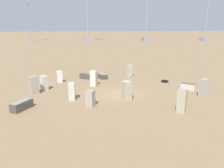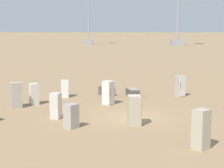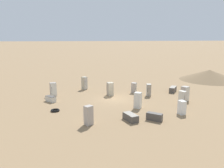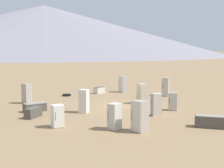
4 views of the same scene
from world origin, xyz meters
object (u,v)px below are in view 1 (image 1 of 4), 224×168
(power_pylon_0, at_px, (206,22))
(discarded_fridge_7, at_px, (127,91))
(discarded_fridge_4, at_px, (94,78))
(discarded_fridge_1, at_px, (22,105))
(discarded_fridge_13, at_px, (34,85))
(discarded_fridge_0, at_px, (85,76))
(discarded_fridge_8, at_px, (44,83))
(scrap_tire, at_px, (165,81))
(power_pylon_2, at_px, (88,22))
(discarded_fridge_9, at_px, (182,101))
(discarded_fridge_10, at_px, (188,86))
(discarded_fridge_6, at_px, (204,88))
(power_pylon_3, at_px, (30,27))
(discarded_fridge_3, at_px, (129,70))
(discarded_fridge_2, at_px, (90,99))
(power_pylon_1, at_px, (147,21))
(discarded_fridge_11, at_px, (59,77))
(discarded_fridge_12, at_px, (72,91))
(discarded_fridge_5, at_px, (102,76))

(power_pylon_0, height_order, discarded_fridge_7, power_pylon_0)
(discarded_fridge_7, bearing_deg, discarded_fridge_4, -169.48)
(discarded_fridge_1, bearing_deg, discarded_fridge_13, -61.31)
(power_pylon_0, xyz_separation_m, discarded_fridge_13, (76.42, -85.72, -8.84))
(discarded_fridge_0, height_order, discarded_fridge_7, discarded_fridge_7)
(discarded_fridge_7, bearing_deg, discarded_fridge_8, -134.52)
(power_pylon_0, bearing_deg, scrap_tire, -42.71)
(power_pylon_2, distance_m, discarded_fridge_9, 107.45)
(discarded_fridge_0, height_order, discarded_fridge_10, discarded_fridge_0)
(discarded_fridge_6, bearing_deg, discarded_fridge_8, 139.25)
(discarded_fridge_1, xyz_separation_m, discarded_fridge_9, (4.53, 12.18, 0.58))
(power_pylon_0, xyz_separation_m, power_pylon_3, (-30.89, -89.68, -2.41))
(discarded_fridge_3, bearing_deg, discarded_fridge_10, 82.84)
(discarded_fridge_2, distance_m, discarded_fridge_9, 7.51)
(power_pylon_1, relative_size, discarded_fridge_11, 23.27)
(discarded_fridge_1, xyz_separation_m, discarded_fridge_4, (-5.80, 7.46, 0.51))
(discarded_fridge_12, relative_size, discarded_fridge_13, 0.89)
(power_pylon_1, distance_m, discarded_fridge_9, 106.01)
(discarded_fridge_8, bearing_deg, scrap_tire, -32.07)
(power_pylon_0, distance_m, discarded_fridge_13, 115.18)
(scrap_tire, bearing_deg, discarded_fridge_10, 8.49)
(discarded_fridge_1, height_order, discarded_fridge_3, discarded_fridge_3)
(discarded_fridge_6, height_order, discarded_fridge_9, discarded_fridge_9)
(power_pylon_0, bearing_deg, discarded_fridge_12, -45.95)
(power_pylon_2, bearing_deg, discarded_fridge_11, -13.94)
(discarded_fridge_3, distance_m, discarded_fridge_4, 6.84)
(power_pylon_0, relative_size, discarded_fridge_0, 21.38)
(discarded_fridge_5, bearing_deg, discarded_fridge_3, 166.67)
(discarded_fridge_4, bearing_deg, power_pylon_1, -170.61)
(power_pylon_3, relative_size, discarded_fridge_12, 14.47)
(power_pylon_3, bearing_deg, discarded_fridge_10, 10.23)
(discarded_fridge_7, bearing_deg, power_pylon_2, 164.47)
(discarded_fridge_6, bearing_deg, discarded_fridge_5, 109.54)
(discarded_fridge_5, distance_m, scrap_tire, 8.21)
(discarded_fridge_11, bearing_deg, power_pylon_3, -3.37)
(discarded_fridge_0, xyz_separation_m, discarded_fridge_1, (9.66, -7.19, 0.02))
(power_pylon_0, bearing_deg, discarded_fridge_9, -41.05)
(power_pylon_2, relative_size, discarded_fridge_12, 19.82)
(discarded_fridge_6, height_order, discarded_fridge_11, discarded_fridge_6)
(discarded_fridge_2, height_order, discarded_fridge_10, discarded_fridge_2)
(discarded_fridge_3, xyz_separation_m, discarded_fridge_5, (0.08, -3.97, -0.55))
(discarded_fridge_1, distance_m, discarded_fridge_9, 13.01)
(discarded_fridge_10, bearing_deg, discarded_fridge_4, -62.74)
(power_pylon_2, relative_size, discarded_fridge_8, 20.43)
(scrap_tire, bearing_deg, discarded_fridge_2, -61.71)
(discarded_fridge_0, height_order, discarded_fridge_9, discarded_fridge_9)
(discarded_fridge_5, relative_size, scrap_tire, 1.96)
(power_pylon_0, relative_size, discarded_fridge_3, 17.81)
(discarded_fridge_3, height_order, discarded_fridge_13, discarded_fridge_13)
(power_pylon_1, relative_size, power_pylon_2, 1.02)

